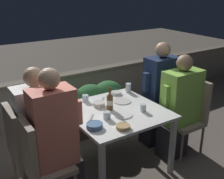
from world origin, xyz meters
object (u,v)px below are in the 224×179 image
Objects in this scene: person_coral_top at (57,138)px; chair_right_far at (169,100)px; chair_left_near at (37,158)px; chair_right_near at (190,110)px; person_green_blouse at (179,107)px; chair_left_far at (23,144)px; person_white_polo at (42,129)px; beer_bottle at (110,101)px; person_navy_jumper at (158,94)px.

person_coral_top is 1.79m from chair_right_far.
chair_left_near is 1.00× the size of chair_right_near.
person_green_blouse reaches higher than chair_right_far.
chair_left_near is 1.95m from chair_right_near.
chair_left_far and chair_right_near have the same top height.
chair_left_far is at bearing 128.70° from person_coral_top.
beer_bottle is (0.75, -0.11, 0.17)m from person_white_polo.
chair_right_near is at bearing -61.97° from person_navy_jumper.
person_white_polo reaches higher than chair_right_far.
person_white_polo is 1.59m from person_navy_jumper.
chair_right_far is 0.24m from person_navy_jumper.
person_white_polo reaches higher than beer_bottle.
person_coral_top reaches higher than chair_right_far.
person_coral_top is at bearing -167.87° from person_navy_jumper.
chair_left_far is (-0.24, 0.30, -0.14)m from person_coral_top.
person_navy_jumper reaches higher than chair_right_near.
beer_bottle is at bearing -6.58° from chair_left_far.
chair_left_near is 0.36m from person_white_polo.
chair_left_near is 0.31m from chair_left_far.
person_white_polo is at bearing 97.84° from person_coral_top.
person_coral_top is 1.59m from person_navy_jumper.
chair_right_far is at bearing 89.78° from chair_right_near.
chair_right_far is at bearing 0.96° from person_white_polo.
person_coral_top reaches higher than chair_left_far.
chair_left_far is at bearing 169.15° from person_green_blouse.
person_coral_top is 5.21× the size of beer_bottle.
person_white_polo is 1.02× the size of person_green_blouse.
chair_right_near and chair_right_far have the same top height.
person_green_blouse is 0.89m from beer_bottle.
chair_left_far is at bearing -180.00° from person_white_polo.
person_navy_jumper is at bearing 12.13° from person_coral_top.
person_navy_jumper is at bearing 180.00° from chair_right_far.
person_green_blouse is at bearing -1.47° from person_coral_top.
chair_left_near is at bearing -170.30° from chair_right_far.
chair_right_near is 0.74× the size of person_green_blouse.
chair_right_far is at bearing 61.38° from person_green_blouse.
chair_right_far is (0.20, 0.37, -0.09)m from person_green_blouse.
chair_left_near is 0.72× the size of person_white_polo.
person_green_blouse is 1.36× the size of chair_right_far.
person_navy_jumper reaches higher than person_green_blouse.
person_green_blouse is 4.88× the size of beer_bottle.
person_coral_top is at bearing -51.30° from chair_left_far.
chair_right_far is at bearing 7.63° from beer_bottle.
person_navy_jumper reaches higher than chair_left_far.
chair_left_near is 1.75m from person_green_blouse.
person_coral_top reaches higher than person_white_polo.
person_white_polo is at bearing 62.49° from chair_left_near.
person_white_polo reaches higher than chair_left_far.
person_coral_top is at bearing -82.16° from person_white_polo.
chair_left_far is 0.23m from person_white_polo.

